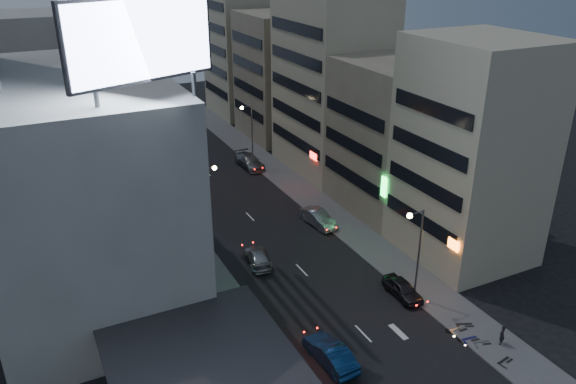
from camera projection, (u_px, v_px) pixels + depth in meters
ground at (395, 367)px, 38.94m from camera, size 180.00×180.00×0.00m
sidewalk_left at (167, 216)px, 60.24m from camera, size 4.00×120.00×0.12m
sidewalk_right at (299, 189)px, 66.71m from camera, size 4.00×120.00×0.12m
white_building at (80, 188)px, 44.76m from camera, size 14.00×24.00×18.00m
shophouse_near at (472, 152)px, 49.54m from camera, size 10.00×11.00×20.00m
shophouse_mid at (396, 136)px, 59.97m from camera, size 11.00×12.00×16.00m
shophouse_far at (331, 84)px, 69.19m from camera, size 10.00×14.00×22.00m
far_left_a at (62, 101)px, 65.43m from camera, size 11.00×10.00×20.00m
far_left_b at (51, 97)px, 76.89m from camera, size 12.00×10.00×15.00m
far_right_a at (282, 76)px, 82.49m from camera, size 11.00×12.00×18.00m
far_right_b at (248, 41)px, 92.93m from camera, size 12.00×12.00×24.00m
billboard at (142, 40)px, 33.03m from camera, size 9.52×3.75×6.20m
street_lamp_right_near at (416, 243)px, 44.06m from camera, size 1.60×0.44×8.02m
street_lamp_left at (207, 195)px, 52.38m from camera, size 1.60×0.44×8.02m
street_lamp_right_far at (249, 126)px, 71.89m from camera, size 1.60×0.44×8.02m
parked_car_right_near at (403, 289)px, 46.40m from camera, size 1.78×4.25×1.44m
parked_car_right_mid at (318, 218)px, 58.15m from camera, size 2.23×4.99×1.59m
parked_car_left at (181, 195)px, 63.57m from camera, size 2.80×5.56×1.51m
parked_car_right_far at (250, 161)px, 73.14m from camera, size 2.47×5.76×1.65m
road_car_blue at (330, 354)px, 38.94m from camera, size 2.02×5.05×1.63m
road_car_silver at (258, 257)px, 51.18m from camera, size 2.83×5.01×1.37m
person at (502, 335)px, 40.65m from camera, size 0.70×0.60×1.63m
scooter_black_a at (508, 350)px, 39.52m from camera, size 0.94×1.91×1.11m
scooter_silver_a at (489, 334)px, 41.12m from camera, size 1.15×1.92×1.11m
scooter_blue at (476, 330)px, 41.58m from camera, size 0.87×1.90×1.12m
scooter_black_b at (473, 317)px, 42.98m from camera, size 1.34×1.97×1.15m
scooter_silver_b at (464, 319)px, 42.66m from camera, size 0.72×1.98×1.20m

